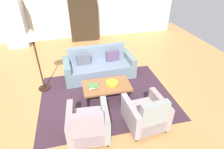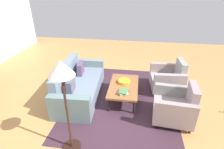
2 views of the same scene
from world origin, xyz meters
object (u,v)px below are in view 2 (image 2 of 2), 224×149
object	(u,v)px
coffee_table	(124,87)
fruit_bowl	(124,81)
book_stack	(124,92)
floor_lamp	(62,78)
couch	(78,86)
armchair_left	(176,107)
armchair_right	(169,79)

from	to	relation	value
coffee_table	fruit_bowl	size ratio (longest dim) A/B	3.81
book_stack	floor_lamp	distance (m)	1.83
couch	fruit_bowl	bearing A→B (deg)	93.90
couch	book_stack	bearing A→B (deg)	71.38
armchair_left	fruit_bowl	xyz separation A→B (m)	(0.74, 1.17, 0.10)
armchair_right	fruit_bowl	size ratio (longest dim) A/B	2.79
armchair_left	floor_lamp	xyz separation A→B (m)	(-1.03, 1.95, 1.10)
couch	armchair_left	bearing A→B (deg)	72.65
book_stack	floor_lamp	bearing A→B (deg)	147.81
coffee_table	armchair_right	size ratio (longest dim) A/B	1.36
coffee_table	book_stack	xyz separation A→B (m)	(-0.34, -0.03, 0.07)
armchair_left	armchair_right	xyz separation A→B (m)	(1.21, 0.00, 0.00)
armchair_left	book_stack	bearing A→B (deg)	81.52
couch	coffee_table	xyz separation A→B (m)	(0.00, -1.19, 0.08)
coffee_table	floor_lamp	distance (m)	2.11
floor_lamp	armchair_right	bearing A→B (deg)	-41.03
couch	book_stack	xyz separation A→B (m)	(-0.34, -1.21, 0.15)
floor_lamp	armchair_left	bearing A→B (deg)	-62.13
coffee_table	fruit_bowl	distance (m)	0.16
couch	coffee_table	distance (m)	1.19
book_stack	coffee_table	bearing A→B (deg)	4.73
armchair_right	book_stack	world-z (taller)	armchair_right
armchair_left	fruit_bowl	world-z (taller)	armchair_left
fruit_bowl	couch	bearing A→B (deg)	96.93
fruit_bowl	armchair_right	bearing A→B (deg)	-68.20
couch	floor_lamp	world-z (taller)	floor_lamp
armchair_right	book_stack	distance (m)	1.49
armchair_left	coffee_table	bearing A→B (deg)	67.03
fruit_bowl	floor_lamp	bearing A→B (deg)	156.14
coffee_table	book_stack	size ratio (longest dim) A/B	4.17
armchair_right	book_stack	size ratio (longest dim) A/B	3.06
couch	armchair_left	world-z (taller)	armchair_left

